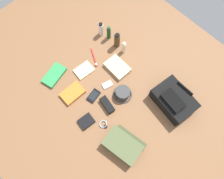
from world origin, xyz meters
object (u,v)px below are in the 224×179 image
at_px(bucket_hat, 123,93).
at_px(shampoo_bottle, 109,33).
at_px(paperback_novel, 54,75).
at_px(notepad, 84,70).
at_px(backpack, 174,100).
at_px(travel_guidebook, 73,93).
at_px(wristwatch, 104,124).
at_px(cell_phone, 94,96).
at_px(wallet, 86,121).
at_px(lotion_bottle, 124,47).
at_px(toothbrush, 94,58).
at_px(sunglasses_case, 107,105).
at_px(toiletry_pouch, 123,145).
at_px(media_player, 107,85).
at_px(folded_towel, 117,67).
at_px(toothpaste_tube, 101,29).
at_px(cologne_bottle, 117,40).

xyz_separation_m(bucket_hat, shampoo_bottle, (-0.47, 0.29, 0.03)).
height_order(paperback_novel, notepad, paperback_novel).
xyz_separation_m(backpack, travel_guidebook, (-0.60, -0.52, -0.05)).
bearing_deg(wristwatch, cell_phone, 156.03).
bearing_deg(paperback_novel, wallet, -7.67).
height_order(lotion_bottle, wallet, lotion_bottle).
bearing_deg(toothbrush, lotion_bottle, 62.84).
relative_size(shampoo_bottle, sunglasses_case, 0.99).
height_order(shampoo_bottle, lotion_bottle, shampoo_bottle).
height_order(notepad, sunglasses_case, sunglasses_case).
bearing_deg(cell_phone, bucket_hat, 49.45).
xyz_separation_m(travel_guidebook, wallet, (0.25, -0.07, -0.00)).
height_order(bucket_hat, toothbrush, bucket_hat).
bearing_deg(notepad, toiletry_pouch, -11.40).
relative_size(travel_guidebook, media_player, 1.93).
distance_m(wristwatch, toothbrush, 0.57).
xyz_separation_m(travel_guidebook, notepad, (-0.09, 0.20, -0.01)).
bearing_deg(backpack, wristwatch, -115.77).
bearing_deg(toiletry_pouch, backpack, 86.39).
distance_m(paperback_novel, cell_phone, 0.38).
xyz_separation_m(notepad, folded_towel, (0.18, 0.22, 0.01)).
bearing_deg(cell_phone, toothpaste_tube, 131.22).
height_order(backpack, bucket_hat, backpack).
relative_size(folded_towel, sunglasses_case, 1.43).
relative_size(backpack, paperback_novel, 1.51).
xyz_separation_m(bucket_hat, travel_guidebook, (-0.28, -0.28, -0.02)).
bearing_deg(media_player, cologne_bottle, 124.05).
relative_size(cell_phone, toothbrush, 0.75).
height_order(lotion_bottle, travel_guidebook, lotion_bottle).
bearing_deg(folded_towel, shampoo_bottle, 149.45).
relative_size(toothpaste_tube, media_player, 1.46).
bearing_deg(wristwatch, sunglasses_case, 126.10).
distance_m(backpack, notepad, 0.76).
bearing_deg(wallet, media_player, 114.82).
distance_m(backpack, toothbrush, 0.74).
relative_size(shampoo_bottle, cologne_bottle, 0.90).
distance_m(shampoo_bottle, wristwatch, 0.79).
height_order(cologne_bottle, lotion_bottle, cologne_bottle).
bearing_deg(cologne_bottle, bucket_hat, -38.65).
height_order(backpack, cologne_bottle, cologne_bottle).
relative_size(shampoo_bottle, wristwatch, 1.96).
xyz_separation_m(lotion_bottle, wallet, (0.24, -0.64, -0.05)).
bearing_deg(media_player, wallet, -71.20).
bearing_deg(notepad, paperback_novel, -117.67).
distance_m(lotion_bottle, wristwatch, 0.66).
bearing_deg(backpack, toiletry_pouch, -93.61).
relative_size(bucket_hat, toothbrush, 0.92).
height_order(toiletry_pouch, paperback_novel, toiletry_pouch).
bearing_deg(lotion_bottle, sunglasses_case, -59.46).
height_order(toiletry_pouch, wallet, toiletry_pouch).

